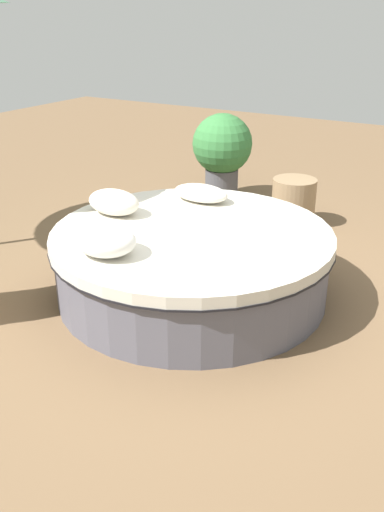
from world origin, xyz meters
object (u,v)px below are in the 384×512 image
object	(u,v)px
round_bed	(192,261)
planter	(222,150)
throw_pillow_1	(114,202)
throw_pillow_2	(105,240)
throw_pillow_0	(201,193)
side_table	(293,202)

from	to	relation	value
round_bed	planter	size ratio (longest dim) A/B	2.15
throw_pillow_1	throw_pillow_2	distance (m)	0.83
throw_pillow_1	planter	distance (m)	2.29
throw_pillow_2	planter	distance (m)	3.05
round_bed	throw_pillow_1	size ratio (longest dim) A/B	4.69
throw_pillow_0	planter	world-z (taller)	planter
throw_pillow_0	side_table	size ratio (longest dim) A/B	1.03
throw_pillow_0	throw_pillow_1	distance (m)	0.81
throw_pillow_2	side_table	distance (m)	2.67
throw_pillow_2	planter	xyz separation A→B (m)	(-0.65, 2.98, -0.05)
planter	throw_pillow_1	bearing A→B (deg)	-85.39
throw_pillow_0	throw_pillow_2	bearing A→B (deg)	-89.61
throw_pillow_2	side_table	xyz separation A→B (m)	(0.42, 2.60, -0.41)
throw_pillow_1	planter	bearing A→B (deg)	94.61
planter	side_table	size ratio (longest dim) A/B	2.04
throw_pillow_0	planter	xyz separation A→B (m)	(-0.64, 1.61, -0.02)
round_bed	side_table	bearing A→B (deg)	86.22
round_bed	planter	world-z (taller)	planter
planter	side_table	world-z (taller)	planter
throw_pillow_1	planter	world-z (taller)	planter
throw_pillow_2	throw_pillow_1	bearing A→B (deg)	123.78
round_bed	throw_pillow_0	world-z (taller)	throw_pillow_0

